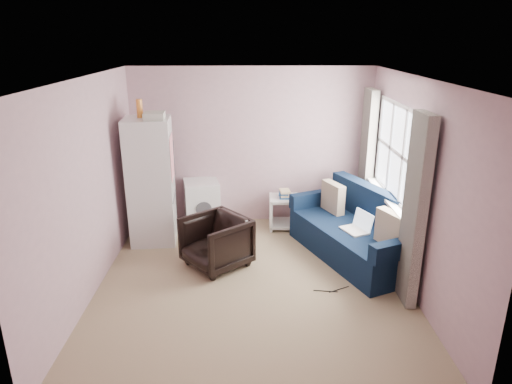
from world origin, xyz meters
The scene contains 8 objects.
room centered at (0.02, 0.01, 1.25)m, with size 3.84×4.24×2.54m.
armchair centered at (-0.48, 0.47, 0.38)m, with size 0.74×0.69×0.76m, color black.
fridge centered at (-1.46, 1.30, 0.94)m, with size 0.69×0.68×2.10m.
washing_machine centered at (-0.80, 1.84, 0.39)m, with size 0.63×0.63×0.75m.
side_table centered at (0.51, 1.76, 0.30)m, with size 0.47×0.47×0.63m.
sofa centered at (1.47, 0.75, 0.34)m, with size 1.69×2.27×0.93m.
window_dressing centered at (1.78, 0.70, 1.11)m, with size 0.17×2.62×2.18m.
floor_cables centered at (0.97, -0.19, 0.01)m, with size 0.45×0.14×0.01m.
Camera 1 is at (-0.03, -5.02, 2.94)m, focal length 32.00 mm.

